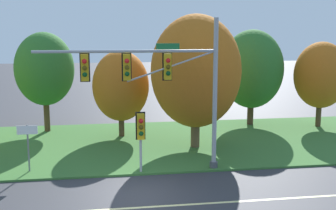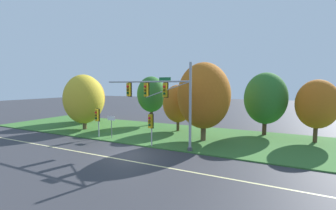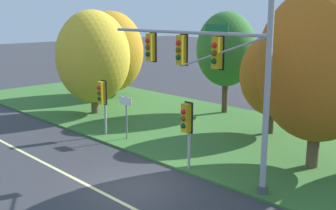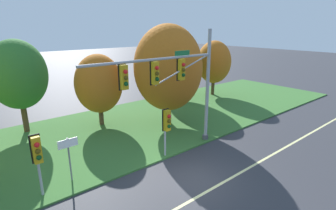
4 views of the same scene
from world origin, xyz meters
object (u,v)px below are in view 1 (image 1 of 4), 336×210
at_px(tree_tall_centre, 196,71).
at_px(pedestrian_signal_near_kerb, 141,130).
at_px(route_sign_post, 28,140).
at_px(traffic_signal_mast, 161,78).
at_px(tree_mid_verge, 121,86).
at_px(tree_furthest_back, 321,75).
at_px(tree_right_far, 252,69).
at_px(tree_behind_signpost, 45,69).

bearing_deg(tree_tall_centre, pedestrian_signal_near_kerb, -130.17).
bearing_deg(route_sign_post, traffic_signal_mast, -6.98).
distance_m(traffic_signal_mast, tree_mid_verge, 7.47).
xyz_separation_m(traffic_signal_mast, tree_furthest_back, (12.44, 7.95, -0.85)).
xyz_separation_m(route_sign_post, tree_right_far, (14.19, 8.60, 2.47)).
relative_size(traffic_signal_mast, tree_behind_signpost, 1.30).
xyz_separation_m(tree_behind_signpost, tree_mid_verge, (4.95, -2.16, -0.95)).
distance_m(traffic_signal_mast, tree_tall_centre, 4.71).
xyz_separation_m(traffic_signal_mast, pedestrian_signal_near_kerb, (-0.99, -0.26, -2.41)).
distance_m(tree_mid_verge, tree_furthest_back, 14.06).
distance_m(tree_mid_verge, tree_tall_centre, 5.40).
distance_m(route_sign_post, tree_tall_centre, 9.87).
relative_size(tree_behind_signpost, tree_mid_verge, 1.21).
relative_size(tree_tall_centre, tree_furthest_back, 1.28).
height_order(tree_mid_verge, tree_furthest_back, tree_furthest_back).
bearing_deg(tree_mid_verge, tree_behind_signpost, 156.37).
xyz_separation_m(route_sign_post, tree_mid_verge, (4.72, 6.41, 1.70)).
relative_size(tree_behind_signpost, tree_right_far, 0.97).
height_order(tree_mid_verge, tree_tall_centre, tree_tall_centre).
bearing_deg(pedestrian_signal_near_kerb, traffic_signal_mast, 14.46).
distance_m(pedestrian_signal_near_kerb, tree_behind_signpost, 11.30).
bearing_deg(tree_furthest_back, tree_behind_signpost, 175.78).
relative_size(traffic_signal_mast, pedestrian_signal_near_kerb, 2.94).
bearing_deg(pedestrian_signal_near_kerb, tree_tall_centre, 49.83).
relative_size(tree_behind_signpost, tree_tall_centre, 0.87).
relative_size(route_sign_post, tree_furthest_back, 0.38).
bearing_deg(traffic_signal_mast, tree_furthest_back, 32.60).
height_order(tree_right_far, tree_furthest_back, tree_right_far).
distance_m(tree_behind_signpost, tree_mid_verge, 5.48).
xyz_separation_m(route_sign_post, tree_tall_centre, (8.89, 3.18, 2.87)).
bearing_deg(tree_tall_centre, traffic_signal_mast, -122.94).
relative_size(route_sign_post, tree_behind_signpost, 0.35).
relative_size(pedestrian_signal_near_kerb, tree_tall_centre, 0.38).
bearing_deg(pedestrian_signal_near_kerb, tree_right_far, 47.39).
relative_size(pedestrian_signal_near_kerb, tree_behind_signpost, 0.44).
height_order(traffic_signal_mast, pedestrian_signal_near_kerb, traffic_signal_mast).
bearing_deg(tree_tall_centre, route_sign_post, -160.31).
bearing_deg(tree_mid_verge, traffic_signal_mast, -77.45).
relative_size(tree_behind_signpost, tree_furthest_back, 1.11).
bearing_deg(tree_mid_verge, pedestrian_signal_near_kerb, -85.33).
distance_m(traffic_signal_mast, pedestrian_signal_near_kerb, 2.62).
xyz_separation_m(traffic_signal_mast, tree_mid_verge, (-1.60, 7.19, -1.25)).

